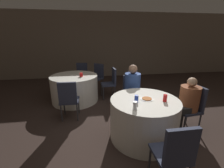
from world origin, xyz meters
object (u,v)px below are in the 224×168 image
chair_near_east (192,104)px  chair_near_north (131,91)px  table_far (75,88)px  soda_can_silver (135,105)px  chair_far_northeast (97,75)px  person_blue_shirt (133,90)px  soda_can_blue (136,99)px  chair_far_south (69,97)px  chair_far_east (111,80)px  table_near (144,118)px  chair_far_north (82,74)px  chair_near_south (175,152)px  person_floral_shirt (185,104)px  pizza_plate_near (147,99)px  soda_can_red (165,98)px

chair_near_east → chair_near_north: size_ratio=1.00×
table_far → soda_can_silver: 2.49m
chair_near_north → soda_can_silver: chair_near_north is taller
chair_far_northeast → person_blue_shirt: 1.96m
soda_can_silver → soda_can_blue: bearing=68.2°
chair_far_northeast → soda_can_silver: 3.04m
chair_far_south → soda_can_silver: (1.13, -1.12, 0.27)m
chair_near_east → chair_far_east: 2.28m
table_near → chair_far_north: (-1.21, 2.93, 0.16)m
chair_far_east → chair_near_south: bearing=-178.1°
table_near → soda_can_silver: bearing=-131.3°
table_near → person_floral_shirt: person_floral_shirt is taller
table_near → person_blue_shirt: 0.90m
table_near → soda_can_blue: (-0.18, -0.07, 0.44)m
chair_far_east → person_blue_shirt: 1.14m
chair_near_north → person_blue_shirt: 0.17m
table_far → chair_far_northeast: bearing=49.0°
soda_can_blue → person_floral_shirt: bearing=8.4°
chair_near_north → chair_far_east: same height
chair_near_south → soda_can_blue: bearing=100.8°
table_near → table_far: (-1.38, 1.88, 0.00)m
table_near → soda_can_blue: soda_can_blue is taller
chair_far_northeast → person_blue_shirt: bearing=152.5°
table_near → chair_far_east: (-0.31, 1.95, 0.16)m
table_far → chair_far_south: chair_far_south is taller
table_near → soda_can_blue: size_ratio=9.93×
chair_near_north → soda_can_blue: (-0.22, -1.09, 0.27)m
chair_near_east → pizza_plate_near: chair_near_east is taller
chair_far_south → table_near: bearing=-28.2°
table_near → chair_near_north: (0.04, 1.02, 0.16)m
table_near → person_blue_shirt: person_blue_shirt is taller
chair_far_east → soda_can_red: chair_far_east is taller
table_far → chair_near_east: size_ratio=1.44×
soda_can_blue → person_blue_shirt: bearing=77.0°
table_near → chair_near_south: bearing=-90.2°
table_far → chair_near_north: size_ratio=1.44×
table_far → chair_near_north: chair_near_north is taller
pizza_plate_near → chair_far_south: bearing=151.3°
soda_can_silver → table_far: bearing=116.7°
chair_near_south → soda_can_red: (0.31, 0.90, 0.27)m
table_far → chair_near_south: chair_near_south is taller
soda_can_silver → person_floral_shirt: bearing=19.3°
chair_far_south → soda_can_silver: bearing=-43.2°
chair_near_south → chair_near_north: same height
chair_far_northeast → soda_can_blue: size_ratio=7.45×
chair_near_east → chair_near_north: (-0.97, 0.93, 0.00)m
table_near → chair_far_east: chair_far_east is taller
table_near → chair_far_northeast: 2.77m
table_far → soda_can_red: 2.65m
person_blue_shirt → soda_can_red: (0.27, -0.99, 0.20)m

